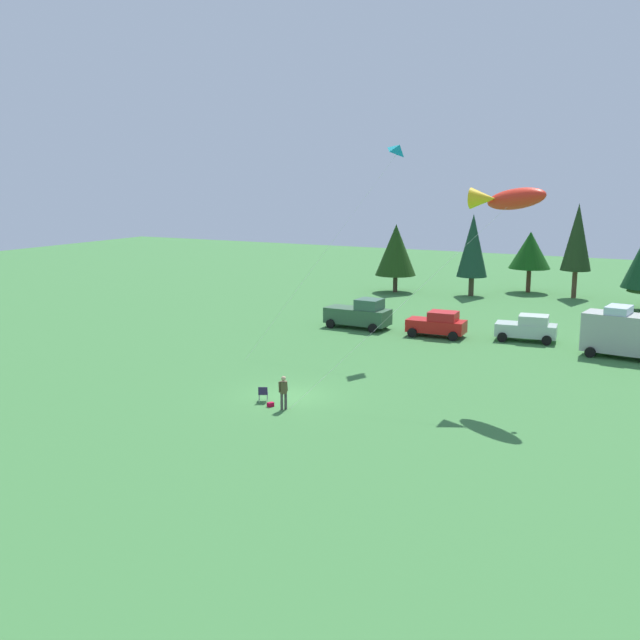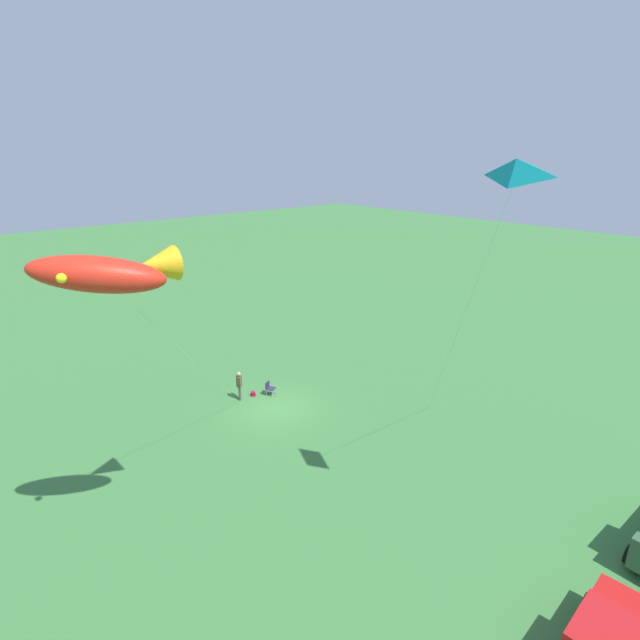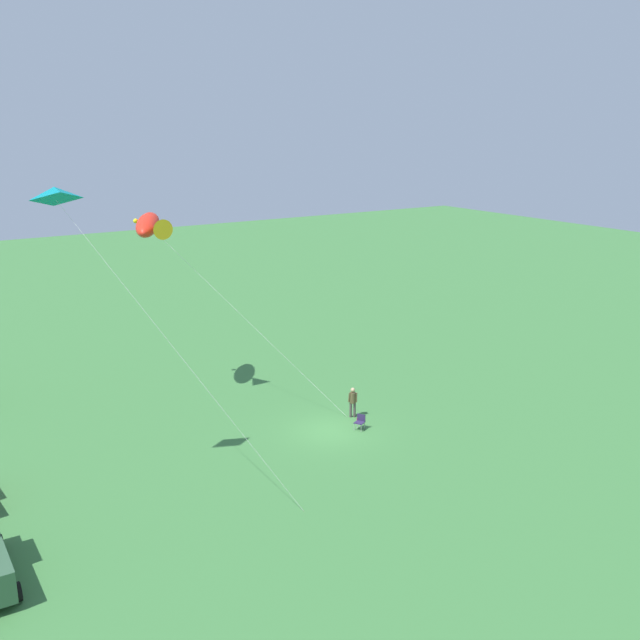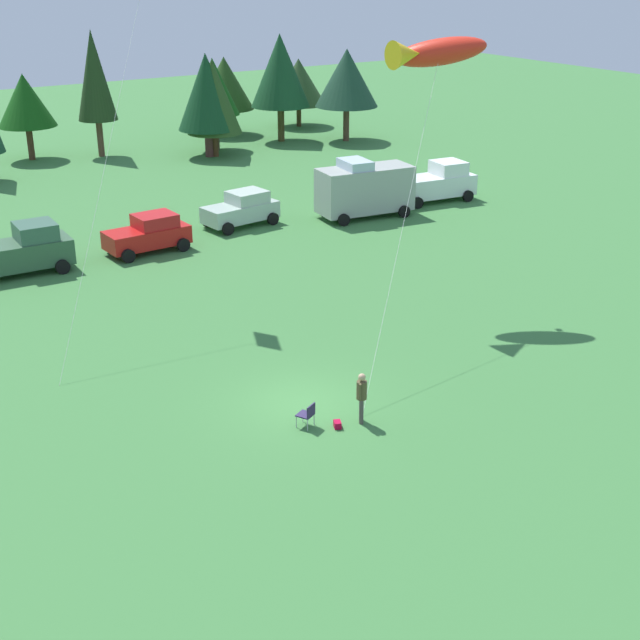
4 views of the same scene
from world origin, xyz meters
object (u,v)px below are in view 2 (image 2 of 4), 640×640
Objects in this scene: folding_chair at (269,387)px; backpack_on_grass at (253,394)px; person_kite_flyer at (239,383)px; kite_delta_teal at (515,169)px; kite_large_fish at (113,272)px.

folding_chair is 2.56× the size of backpack_on_grass.
person_kite_flyer is 1.25m from backpack_on_grass.
kite_delta_teal is at bearing -55.82° from person_kite_flyer.
backpack_on_grass is (-0.85, 0.11, -0.91)m from person_kite_flyer.
folding_chair reaches higher than backpack_on_grass.
folding_chair is at bearing -95.67° from kite_delta_teal.
kite_large_fish reaches higher than person_kite_flyer.
folding_chair is at bearing 11.67° from person_kite_flyer.
person_kite_flyer is 15.13m from kite_large_fish.
folding_chair is 1.03m from backpack_on_grass.
person_kite_flyer is 5.44× the size of backpack_on_grass.
kite_large_fish is 0.81× the size of kite_delta_teal.
person_kite_flyer reaches higher than backpack_on_grass.
folding_chair is (-1.63, 0.65, -0.53)m from person_kite_flyer.
kite_delta_teal is (-0.19, 15.23, 12.23)m from person_kite_flyer.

